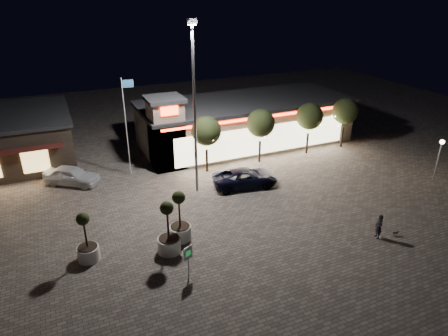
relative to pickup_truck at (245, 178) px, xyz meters
name	(u,v)px	position (x,y,z in m)	size (l,w,h in m)	color
ground	(213,256)	(-5.71, -7.23, -0.70)	(90.00, 90.00, 0.00)	#6F645A
retail_building	(241,122)	(3.80, 8.58, 1.51)	(20.40, 8.40, 6.10)	tan
floodlight_pole	(194,101)	(-3.71, 0.77, 6.32)	(0.60, 0.40, 12.38)	gray
flagpole	(127,119)	(-7.61, 5.77, 4.04)	(0.95, 0.10, 8.00)	white
lamp_post_east	(440,152)	(14.29, -5.23, 1.75)	(0.36, 0.36, 3.48)	gray
string_tree_a	(206,131)	(-1.71, 3.77, 2.86)	(2.42, 2.42, 4.79)	#332319
string_tree_b	(261,123)	(3.29, 3.77, 2.86)	(2.42, 2.42, 4.79)	#332319
string_tree_c	(310,116)	(8.29, 3.77, 2.86)	(2.42, 2.42, 4.79)	#332319
string_tree_d	(345,111)	(12.29, 3.77, 2.86)	(2.42, 2.42, 4.79)	#332319
pickup_truck	(245,178)	(0.00, 0.00, 0.00)	(2.33, 5.05, 1.40)	black
white_sedan	(72,175)	(-12.29, 5.76, 0.04)	(1.75, 4.35, 1.48)	silver
pedestrian	(379,227)	(4.33, -9.64, 0.10)	(0.58, 0.38, 1.60)	black
dog	(396,232)	(5.56, -9.92, -0.46)	(0.46, 0.25, 0.24)	#59514C
planter_left	(87,245)	(-12.26, -4.69, 0.24)	(1.24, 1.24, 3.04)	silver
planter_mid	(169,237)	(-7.85, -5.82, 0.33)	(1.36, 1.36, 3.33)	silver
planter_right	(180,225)	(-6.85, -4.86, 0.32)	(1.34, 1.34, 3.30)	silver
valet_sign	(188,255)	(-7.50, -8.24, 0.55)	(0.57, 0.27, 1.79)	gray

